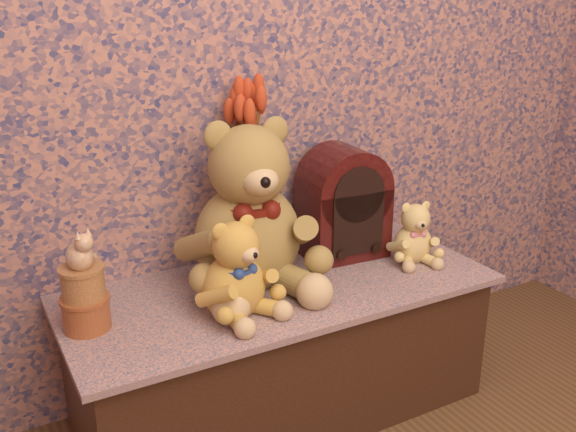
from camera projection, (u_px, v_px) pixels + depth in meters
name	position (u px, v px, depth m)	size (l,w,h in m)	color
display_shelf	(280.00, 348.00, 2.04)	(1.31, 0.57, 0.44)	#384B73
teddy_large	(247.00, 197.00, 1.90)	(0.43, 0.52, 0.55)	olive
teddy_medium	(233.00, 263.00, 1.75)	(0.24, 0.28, 0.30)	#BB8F34
teddy_small	(414.00, 229.00, 2.11)	(0.17, 0.21, 0.22)	tan
cathedral_radio	(343.00, 201.00, 2.13)	(0.27, 0.19, 0.37)	#370A0A
ceramic_vase	(247.00, 233.00, 2.08)	(0.13, 0.13, 0.21)	tan
dried_stalks	(245.00, 135.00, 1.97)	(0.23, 0.23, 0.43)	#CD4320
biscuit_tin_lower	(86.00, 313.00, 1.70)	(0.12, 0.12, 0.09)	#B27834
biscuit_tin_upper	(83.00, 283.00, 1.67)	(0.11, 0.11, 0.09)	tan
cat_figurine	(79.00, 248.00, 1.64)	(0.08, 0.09, 0.11)	silver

